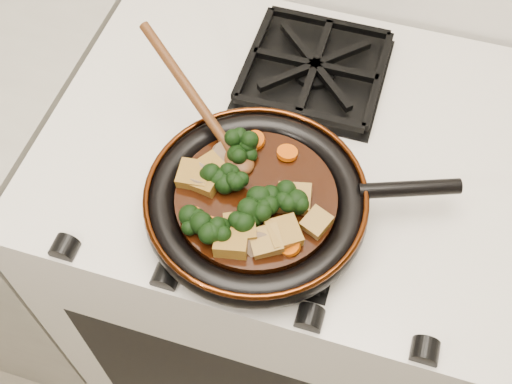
# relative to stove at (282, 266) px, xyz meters

# --- Properties ---
(stove) EXTENTS (0.76, 0.60, 0.90)m
(stove) POSITION_rel_stove_xyz_m (0.00, 0.00, 0.00)
(stove) COLOR beige
(stove) RESTS_ON ground
(burner_grate_front) EXTENTS (0.23, 0.23, 0.03)m
(burner_grate_front) POSITION_rel_stove_xyz_m (0.00, -0.14, 0.46)
(burner_grate_front) COLOR black
(burner_grate_front) RESTS_ON stove
(burner_grate_back) EXTENTS (0.23, 0.23, 0.03)m
(burner_grate_back) POSITION_rel_stove_xyz_m (0.00, 0.14, 0.46)
(burner_grate_back) COLOR black
(burner_grate_back) RESTS_ON stove
(skillet) EXTENTS (0.42, 0.31, 0.05)m
(skillet) POSITION_rel_stove_xyz_m (-0.01, -0.15, 0.49)
(skillet) COLOR black
(skillet) RESTS_ON burner_grate_front
(braising_sauce) EXTENTS (0.22, 0.22, 0.02)m
(braising_sauce) POSITION_rel_stove_xyz_m (-0.01, -0.15, 0.50)
(braising_sauce) COLOR black
(braising_sauce) RESTS_ON skillet
(tofu_cube_0) EXTENTS (0.05, 0.05, 0.02)m
(tofu_cube_0) POSITION_rel_stove_xyz_m (-0.08, -0.13, 0.52)
(tofu_cube_0) COLOR brown
(tofu_cube_0) RESTS_ON braising_sauce
(tofu_cube_1) EXTENTS (0.05, 0.05, 0.03)m
(tofu_cube_1) POSITION_rel_stove_xyz_m (-0.02, -0.23, 0.52)
(tofu_cube_1) COLOR brown
(tofu_cube_1) RESTS_ON braising_sauce
(tofu_cube_2) EXTENTS (0.05, 0.04, 0.03)m
(tofu_cube_2) POSITION_rel_stove_xyz_m (-0.10, -0.15, 0.52)
(tofu_cube_2) COLOR brown
(tofu_cube_2) RESTS_ON braising_sauce
(tofu_cube_3) EXTENTS (0.04, 0.05, 0.02)m
(tofu_cube_3) POSITION_rel_stove_xyz_m (0.08, -0.17, 0.52)
(tofu_cube_3) COLOR brown
(tofu_cube_3) RESTS_ON braising_sauce
(tofu_cube_4) EXTENTS (0.06, 0.06, 0.03)m
(tofu_cube_4) POSITION_rel_stove_xyz_m (0.04, -0.20, 0.52)
(tofu_cube_4) COLOR brown
(tofu_cube_4) RESTS_ON braising_sauce
(tofu_cube_5) EXTENTS (0.05, 0.05, 0.03)m
(tofu_cube_5) POSITION_rel_stove_xyz_m (0.04, -0.15, 0.52)
(tofu_cube_5) COLOR brown
(tofu_cube_5) RESTS_ON braising_sauce
(tofu_cube_6) EXTENTS (0.05, 0.05, 0.03)m
(tofu_cube_6) POSITION_rel_stove_xyz_m (0.02, -0.22, 0.52)
(tofu_cube_6) COLOR brown
(tofu_cube_6) RESTS_ON braising_sauce
(tofu_cube_7) EXTENTS (0.04, 0.05, 0.03)m
(tofu_cube_7) POSITION_rel_stove_xyz_m (-0.08, -0.15, 0.52)
(tofu_cube_7) COLOR brown
(tofu_cube_7) RESTS_ON braising_sauce
(tofu_cube_8) EXTENTS (0.06, 0.05, 0.03)m
(tofu_cube_8) POSITION_rel_stove_xyz_m (-0.01, -0.21, 0.52)
(tofu_cube_8) COLOR brown
(tofu_cube_8) RESTS_ON braising_sauce
(tofu_cube_9) EXTENTS (0.05, 0.05, 0.02)m
(tofu_cube_9) POSITION_rel_stove_xyz_m (-0.08, -0.15, 0.52)
(tofu_cube_9) COLOR brown
(tofu_cube_9) RESTS_ON braising_sauce
(broccoli_floret_0) EXTENTS (0.09, 0.08, 0.07)m
(broccoli_floret_0) POSITION_rel_stove_xyz_m (-0.05, -0.09, 0.52)
(broccoli_floret_0) COLOR black
(broccoli_floret_0) RESTS_ON braising_sauce
(broccoli_floret_1) EXTENTS (0.09, 0.08, 0.07)m
(broccoli_floret_1) POSITION_rel_stove_xyz_m (0.00, -0.17, 0.52)
(broccoli_floret_1) COLOR black
(broccoli_floret_1) RESTS_ON braising_sauce
(broccoli_floret_2) EXTENTS (0.07, 0.07, 0.07)m
(broccoli_floret_2) POSITION_rel_stove_xyz_m (-0.05, -0.14, 0.52)
(broccoli_floret_2) COLOR black
(broccoli_floret_2) RESTS_ON braising_sauce
(broccoli_floret_3) EXTENTS (0.08, 0.09, 0.07)m
(broccoli_floret_3) POSITION_rel_stove_xyz_m (0.04, -0.15, 0.52)
(broccoli_floret_3) COLOR black
(broccoli_floret_3) RESTS_ON braising_sauce
(broccoli_floret_4) EXTENTS (0.09, 0.08, 0.07)m
(broccoli_floret_4) POSITION_rel_stove_xyz_m (-0.04, -0.23, 0.52)
(broccoli_floret_4) COLOR black
(broccoli_floret_4) RESTS_ON braising_sauce
(broccoli_floret_5) EXTENTS (0.08, 0.08, 0.06)m
(broccoli_floret_5) POSITION_rel_stove_xyz_m (-0.01, -0.21, 0.52)
(broccoli_floret_5) COLOR black
(broccoli_floret_5) RESTS_ON braising_sauce
(broccoli_floret_6) EXTENTS (0.07, 0.07, 0.07)m
(broccoli_floret_6) POSITION_rel_stove_xyz_m (0.00, -0.18, 0.52)
(broccoli_floret_6) COLOR black
(broccoli_floret_6) RESTS_ON braising_sauce
(broccoli_floret_7) EXTENTS (0.09, 0.08, 0.07)m
(broccoli_floret_7) POSITION_rel_stove_xyz_m (-0.07, -0.22, 0.52)
(broccoli_floret_7) COLOR black
(broccoli_floret_7) RESTS_ON braising_sauce
(broccoli_floret_8) EXTENTS (0.08, 0.08, 0.07)m
(broccoli_floret_8) POSITION_rel_stove_xyz_m (-0.07, -0.15, 0.52)
(broccoli_floret_8) COLOR black
(broccoli_floret_8) RESTS_ON braising_sauce
(broccoli_floret_9) EXTENTS (0.08, 0.08, 0.08)m
(broccoli_floret_9) POSITION_rel_stove_xyz_m (-0.06, -0.08, 0.52)
(broccoli_floret_9) COLOR black
(broccoli_floret_9) RESTS_ON braising_sauce
(carrot_coin_0) EXTENTS (0.03, 0.03, 0.02)m
(carrot_coin_0) POSITION_rel_stove_xyz_m (-0.04, -0.07, 0.51)
(carrot_coin_0) COLOR #C04805
(carrot_coin_0) RESTS_ON braising_sauce
(carrot_coin_1) EXTENTS (0.03, 0.03, 0.02)m
(carrot_coin_1) POSITION_rel_stove_xyz_m (-0.05, -0.09, 0.51)
(carrot_coin_1) COLOR #C04805
(carrot_coin_1) RESTS_ON braising_sauce
(carrot_coin_2) EXTENTS (0.03, 0.03, 0.02)m
(carrot_coin_2) POSITION_rel_stove_xyz_m (0.05, -0.22, 0.51)
(carrot_coin_2) COLOR #C04805
(carrot_coin_2) RESTS_ON braising_sauce
(carrot_coin_3) EXTENTS (0.03, 0.03, 0.01)m
(carrot_coin_3) POSITION_rel_stove_xyz_m (-0.08, -0.21, 0.51)
(carrot_coin_3) COLOR #C04805
(carrot_coin_3) RESTS_ON braising_sauce
(carrot_coin_4) EXTENTS (0.03, 0.03, 0.01)m
(carrot_coin_4) POSITION_rel_stove_xyz_m (0.01, -0.07, 0.51)
(carrot_coin_4) COLOR #C04805
(carrot_coin_4) RESTS_ON braising_sauce
(carrot_coin_5) EXTENTS (0.03, 0.03, 0.02)m
(carrot_coin_5) POSITION_rel_stove_xyz_m (-0.06, -0.22, 0.51)
(carrot_coin_5) COLOR #C04805
(carrot_coin_5) RESTS_ON braising_sauce
(mushroom_slice_0) EXTENTS (0.04, 0.04, 0.03)m
(mushroom_slice_0) POSITION_rel_stove_xyz_m (-0.09, -0.13, 0.52)
(mushroom_slice_0) COLOR brown
(mushroom_slice_0) RESTS_ON braising_sauce
(mushroom_slice_1) EXTENTS (0.04, 0.04, 0.02)m
(mushroom_slice_1) POSITION_rel_stove_xyz_m (-0.05, -0.08, 0.52)
(mushroom_slice_1) COLOR brown
(mushroom_slice_1) RESTS_ON braising_sauce
(mushroom_slice_2) EXTENTS (0.04, 0.04, 0.03)m
(mushroom_slice_2) POSITION_rel_stove_xyz_m (-0.09, -0.15, 0.52)
(mushroom_slice_2) COLOR brown
(mushroom_slice_2) RESTS_ON braising_sauce
(mushroom_slice_3) EXTENTS (0.04, 0.04, 0.03)m
(mushroom_slice_3) POSITION_rel_stove_xyz_m (-0.07, -0.10, 0.52)
(mushroom_slice_3) COLOR brown
(mushroom_slice_3) RESTS_ON braising_sauce
(mushroom_slice_4) EXTENTS (0.05, 0.04, 0.03)m
(mushroom_slice_4) POSITION_rel_stove_xyz_m (0.02, -0.23, 0.52)
(mushroom_slice_4) COLOR brown
(mushroom_slice_4) RESTS_ON braising_sauce
(wooden_spoon) EXTENTS (0.14, 0.11, 0.25)m
(wooden_spoon) POSITION_rel_stove_xyz_m (-0.11, -0.07, 0.54)
(wooden_spoon) COLOR #4F2910
(wooden_spoon) RESTS_ON braising_sauce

